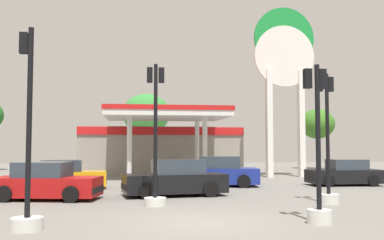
{
  "coord_description": "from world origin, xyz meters",
  "views": [
    {
      "loc": [
        -1.92,
        -12.51,
        2.17
      ],
      "look_at": [
        1.17,
        10.34,
        3.57
      ],
      "focal_mm": 40.83,
      "sensor_mm": 36.0,
      "label": 1
    }
  ],
  "objects_px": {
    "traffic_signal_3": "(155,158)",
    "car_4": "(175,179)",
    "car_2": "(217,173)",
    "traffic_signal_2": "(27,178)",
    "car_0": "(345,174)",
    "car_1": "(64,176)",
    "tree_1": "(146,114)",
    "traffic_signal_1": "(318,168)",
    "station_pole_sign": "(284,68)",
    "tree_2": "(317,124)",
    "traffic_signal_0": "(328,163)",
    "car_5": "(46,183)"
  },
  "relations": [
    {
      "from": "car_0",
      "to": "tree_2",
      "type": "bearing_deg",
      "value": 70.76
    },
    {
      "from": "car_0",
      "to": "tree_2",
      "type": "relative_size",
      "value": 0.71
    },
    {
      "from": "car_1",
      "to": "traffic_signal_3",
      "type": "xyz_separation_m",
      "value": [
        4.3,
        -6.98,
        1.06
      ]
    },
    {
      "from": "traffic_signal_3",
      "to": "car_4",
      "type": "bearing_deg",
      "value": 71.58
    },
    {
      "from": "traffic_signal_1",
      "to": "car_0",
      "type": "bearing_deg",
      "value": 59.91
    },
    {
      "from": "car_2",
      "to": "traffic_signal_2",
      "type": "bearing_deg",
      "value": -121.99
    },
    {
      "from": "car_0",
      "to": "traffic_signal_1",
      "type": "relative_size",
      "value": 0.91
    },
    {
      "from": "station_pole_sign",
      "to": "car_0",
      "type": "xyz_separation_m",
      "value": [
        0.99,
        -6.77,
        -7.15
      ]
    },
    {
      "from": "station_pole_sign",
      "to": "tree_2",
      "type": "height_order",
      "value": "station_pole_sign"
    },
    {
      "from": "tree_1",
      "to": "traffic_signal_3",
      "type": "bearing_deg",
      "value": -90.88
    },
    {
      "from": "car_1",
      "to": "station_pole_sign",
      "type": "bearing_deg",
      "value": 25.28
    },
    {
      "from": "car_4",
      "to": "traffic_signal_3",
      "type": "xyz_separation_m",
      "value": [
        -1.03,
        -3.09,
        1.01
      ]
    },
    {
      "from": "traffic_signal_1",
      "to": "traffic_signal_2",
      "type": "relative_size",
      "value": 0.85
    },
    {
      "from": "traffic_signal_2",
      "to": "tree_1",
      "type": "height_order",
      "value": "tree_1"
    },
    {
      "from": "traffic_signal_1",
      "to": "traffic_signal_2",
      "type": "distance_m",
      "value": 7.95
    },
    {
      "from": "car_2",
      "to": "traffic_signal_3",
      "type": "height_order",
      "value": "traffic_signal_3"
    },
    {
      "from": "car_5",
      "to": "traffic_signal_3",
      "type": "distance_m",
      "value": 5.04
    },
    {
      "from": "traffic_signal_0",
      "to": "tree_1",
      "type": "height_order",
      "value": "tree_1"
    },
    {
      "from": "tree_1",
      "to": "car_0",
      "type": "bearing_deg",
      "value": -58.22
    },
    {
      "from": "station_pole_sign",
      "to": "car_5",
      "type": "xyz_separation_m",
      "value": [
        -14.28,
        -11.36,
        -7.11
      ]
    },
    {
      "from": "car_0",
      "to": "traffic_signal_3",
      "type": "xyz_separation_m",
      "value": [
        -10.93,
        -6.93,
        1.07
      ]
    },
    {
      "from": "traffic_signal_0",
      "to": "car_2",
      "type": "bearing_deg",
      "value": 110.34
    },
    {
      "from": "car_2",
      "to": "tree_1",
      "type": "distance_m",
      "value": 17.52
    },
    {
      "from": "car_0",
      "to": "traffic_signal_0",
      "type": "bearing_deg",
      "value": -121.07
    },
    {
      "from": "car_1",
      "to": "traffic_signal_2",
      "type": "bearing_deg",
      "value": -86.21
    },
    {
      "from": "car_1",
      "to": "car_4",
      "type": "bearing_deg",
      "value": -36.09
    },
    {
      "from": "car_0",
      "to": "car_1",
      "type": "xyz_separation_m",
      "value": [
        -15.23,
        0.04,
        0.01
      ]
    },
    {
      "from": "station_pole_sign",
      "to": "tree_1",
      "type": "bearing_deg",
      "value": 132.93
    },
    {
      "from": "car_1",
      "to": "car_5",
      "type": "distance_m",
      "value": 4.63
    },
    {
      "from": "traffic_signal_3",
      "to": "tree_1",
      "type": "height_order",
      "value": "tree_1"
    },
    {
      "from": "car_1",
      "to": "traffic_signal_2",
      "type": "xyz_separation_m",
      "value": [
        0.75,
        -11.25,
        0.69
      ]
    },
    {
      "from": "traffic_signal_1",
      "to": "car_5",
      "type": "bearing_deg",
      "value": 142.62
    },
    {
      "from": "car_0",
      "to": "tree_2",
      "type": "xyz_separation_m",
      "value": [
        5.97,
        17.1,
        3.69
      ]
    },
    {
      "from": "car_1",
      "to": "car_2",
      "type": "distance_m",
      "value": 8.02
    },
    {
      "from": "car_2",
      "to": "traffic_signal_2",
      "type": "xyz_separation_m",
      "value": [
        -7.27,
        -11.63,
        0.62
      ]
    },
    {
      "from": "traffic_signal_0",
      "to": "traffic_signal_3",
      "type": "relative_size",
      "value": 0.95
    },
    {
      "from": "car_4",
      "to": "tree_1",
      "type": "height_order",
      "value": "tree_1"
    },
    {
      "from": "traffic_signal_3",
      "to": "tree_1",
      "type": "relative_size",
      "value": 0.75
    },
    {
      "from": "car_1",
      "to": "traffic_signal_2",
      "type": "relative_size",
      "value": 0.8
    },
    {
      "from": "car_0",
      "to": "car_1",
      "type": "height_order",
      "value": "car_1"
    },
    {
      "from": "car_5",
      "to": "tree_2",
      "type": "relative_size",
      "value": 0.78
    },
    {
      "from": "station_pole_sign",
      "to": "traffic_signal_0",
      "type": "height_order",
      "value": "station_pole_sign"
    },
    {
      "from": "car_2",
      "to": "tree_1",
      "type": "xyz_separation_m",
      "value": [
        -3.35,
        16.63,
        4.41
      ]
    },
    {
      "from": "station_pole_sign",
      "to": "car_2",
      "type": "xyz_separation_m",
      "value": [
        -6.22,
        -6.34,
        -7.06
      ]
    },
    {
      "from": "car_1",
      "to": "car_0",
      "type": "bearing_deg",
      "value": -0.16
    },
    {
      "from": "car_1",
      "to": "car_5",
      "type": "bearing_deg",
      "value": -90.54
    },
    {
      "from": "car_2",
      "to": "traffic_signal_3",
      "type": "relative_size",
      "value": 0.92
    },
    {
      "from": "traffic_signal_0",
      "to": "tree_1",
      "type": "xyz_separation_m",
      "value": [
        -6.19,
        24.3,
        3.6
      ]
    },
    {
      "from": "traffic_signal_1",
      "to": "tree_2",
      "type": "height_order",
      "value": "tree_2"
    },
    {
      "from": "station_pole_sign",
      "to": "car_1",
      "type": "relative_size",
      "value": 2.86
    }
  ]
}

